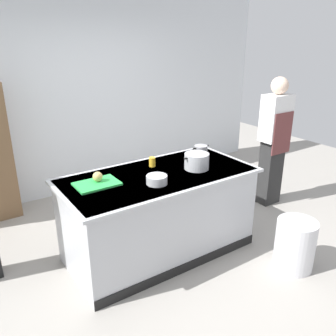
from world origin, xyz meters
The scene contains 11 objects.
ground_plane centered at (0.00, 0.00, 0.00)m, with size 10.00×10.00×0.00m, color #9E9991.
back_wall centered at (0.00, 2.10, 1.50)m, with size 6.40×0.12×3.00m, color silver.
counter_island centered at (0.00, 0.00, 0.47)m, with size 1.98×0.98×0.90m.
cutting_board centered at (-0.62, 0.10, 0.91)m, with size 0.40×0.28×0.02m, color green.
onion centered at (-0.59, 0.13, 0.97)m, with size 0.09×0.09×0.09m, color tan.
stock_pot centered at (0.41, -0.09, 0.98)m, with size 0.32×0.26×0.17m.
sauce_pan centered at (0.73, 0.23, 0.96)m, with size 0.22×0.15×0.11m.
mixing_bowl centered at (-0.14, -0.19, 0.94)m, with size 0.20×0.20×0.08m, color #B7BABF.
juice_cup centered at (0.07, 0.23, 0.95)m, with size 0.07×0.07×0.10m, color yellow.
trash_bin centered at (0.97, -0.99, 0.26)m, with size 0.39×0.39×0.52m, color silver.
person_chef centered at (1.91, 0.15, 0.91)m, with size 0.38×0.25×1.72m.
Camera 1 is at (-1.77, -2.79, 2.23)m, focal length 38.01 mm.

